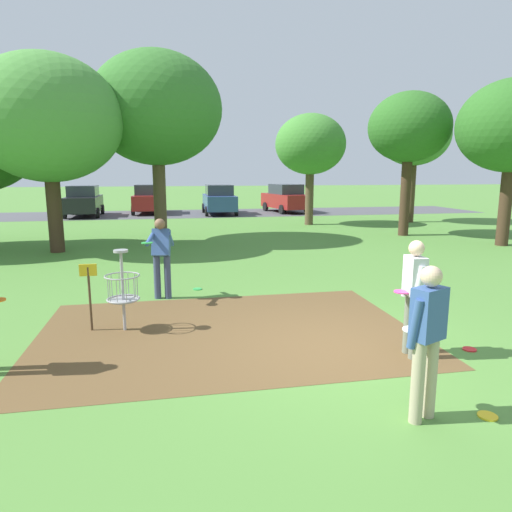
{
  "coord_description": "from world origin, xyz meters",
  "views": [
    {
      "loc": [
        -2.47,
        -6.19,
        2.66
      ],
      "look_at": [
        -0.77,
        2.57,
        1.0
      ],
      "focal_mm": 31.95,
      "sensor_mm": 36.0,
      "label": 1
    }
  ],
  "objects_px": {
    "frisbee_near_basket": "(469,349)",
    "player_waiting_right": "(161,253)",
    "frisbee_far_right": "(197,289)",
    "tree_mid_left": "(156,109)",
    "player_foreground_watching": "(414,292)",
    "parked_car_leftmost": "(84,201)",
    "player_throwing": "(427,335)",
    "parked_car_center_right": "(219,200)",
    "disc_golf_basket": "(119,287)",
    "parked_car_center_left": "(149,199)",
    "tree_near_left": "(310,145)",
    "tree_far_right": "(409,128)",
    "frisbee_by_tee": "(488,416)",
    "tree_near_right": "(47,119)",
    "tree_far_left": "(414,136)",
    "parked_car_rightmost": "(286,198)"
  },
  "relations": [
    {
      "from": "frisbee_far_right",
      "to": "tree_far_right",
      "type": "relative_size",
      "value": 0.03
    },
    {
      "from": "frisbee_near_basket",
      "to": "player_waiting_right",
      "type": "bearing_deg",
      "value": 140.54
    },
    {
      "from": "player_foreground_watching",
      "to": "player_throwing",
      "type": "height_order",
      "value": "same"
    },
    {
      "from": "tree_near_right",
      "to": "parked_car_leftmost",
      "type": "xyz_separation_m",
      "value": [
        -1.26,
        12.82,
        -3.38
      ]
    },
    {
      "from": "player_throwing",
      "to": "parked_car_rightmost",
      "type": "distance_m",
      "value": 25.76
    },
    {
      "from": "disc_golf_basket",
      "to": "parked_car_leftmost",
      "type": "height_order",
      "value": "parked_car_leftmost"
    },
    {
      "from": "player_foreground_watching",
      "to": "tree_far_right",
      "type": "relative_size",
      "value": 0.29
    },
    {
      "from": "player_waiting_right",
      "to": "tree_near_right",
      "type": "distance_m",
      "value": 8.1
    },
    {
      "from": "tree_far_right",
      "to": "parked_car_leftmost",
      "type": "relative_size",
      "value": 1.37
    },
    {
      "from": "tree_near_right",
      "to": "parked_car_center_left",
      "type": "bearing_deg",
      "value": 79.85
    },
    {
      "from": "tree_far_right",
      "to": "tree_mid_left",
      "type": "bearing_deg",
      "value": 178.72
    },
    {
      "from": "frisbee_far_right",
      "to": "parked_car_leftmost",
      "type": "bearing_deg",
      "value": 106.52
    },
    {
      "from": "tree_far_left",
      "to": "frisbee_near_basket",
      "type": "bearing_deg",
      "value": -116.54
    },
    {
      "from": "disc_golf_basket",
      "to": "parked_car_center_left",
      "type": "xyz_separation_m",
      "value": [
        -0.32,
        22.46,
        0.17
      ]
    },
    {
      "from": "frisbee_by_tee",
      "to": "tree_far_right",
      "type": "bearing_deg",
      "value": 64.85
    },
    {
      "from": "parked_car_center_left",
      "to": "parked_car_rightmost",
      "type": "bearing_deg",
      "value": -4.88
    },
    {
      "from": "tree_mid_left",
      "to": "tree_far_right",
      "type": "height_order",
      "value": "tree_mid_left"
    },
    {
      "from": "tree_near_left",
      "to": "parked_car_center_left",
      "type": "relative_size",
      "value": 1.28
    },
    {
      "from": "tree_far_right",
      "to": "frisbee_far_right",
      "type": "bearing_deg",
      "value": -141.0
    },
    {
      "from": "player_foreground_watching",
      "to": "player_throwing",
      "type": "xyz_separation_m",
      "value": [
        -0.77,
        -1.62,
        0.0
      ]
    },
    {
      "from": "frisbee_near_basket",
      "to": "frisbee_far_right",
      "type": "height_order",
      "value": "same"
    },
    {
      "from": "tree_near_right",
      "to": "parked_car_center_right",
      "type": "xyz_separation_m",
      "value": [
        6.88,
        12.71,
        -3.38
      ]
    },
    {
      "from": "frisbee_by_tee",
      "to": "parked_car_center_right",
      "type": "distance_m",
      "value": 24.74
    },
    {
      "from": "frisbee_near_basket",
      "to": "tree_far_left",
      "type": "bearing_deg",
      "value": 63.46
    },
    {
      "from": "player_throwing",
      "to": "tree_far_right",
      "type": "bearing_deg",
      "value": 62.15
    },
    {
      "from": "player_waiting_right",
      "to": "tree_near_left",
      "type": "xyz_separation_m",
      "value": [
        7.19,
        12.58,
        2.97
      ]
    },
    {
      "from": "frisbee_near_basket",
      "to": "parked_car_center_right",
      "type": "bearing_deg",
      "value": 93.05
    },
    {
      "from": "tree_near_right",
      "to": "frisbee_far_right",
      "type": "bearing_deg",
      "value": -53.88
    },
    {
      "from": "frisbee_near_basket",
      "to": "parked_car_leftmost",
      "type": "bearing_deg",
      "value": 112.07
    },
    {
      "from": "player_throwing",
      "to": "tree_far_left",
      "type": "bearing_deg",
      "value": 61.09
    },
    {
      "from": "tree_near_left",
      "to": "parked_car_rightmost",
      "type": "height_order",
      "value": "tree_near_left"
    },
    {
      "from": "player_waiting_right",
      "to": "tree_far_right",
      "type": "xyz_separation_m",
      "value": [
        9.92,
        8.03,
        3.4
      ]
    },
    {
      "from": "tree_near_left",
      "to": "tree_far_right",
      "type": "height_order",
      "value": "tree_far_right"
    },
    {
      "from": "tree_far_left",
      "to": "parked_car_rightmost",
      "type": "bearing_deg",
      "value": 124.78
    },
    {
      "from": "disc_golf_basket",
      "to": "frisbee_by_tee",
      "type": "height_order",
      "value": "disc_golf_basket"
    },
    {
      "from": "player_foreground_watching",
      "to": "parked_car_leftmost",
      "type": "relative_size",
      "value": 0.4
    },
    {
      "from": "tree_mid_left",
      "to": "parked_car_rightmost",
      "type": "height_order",
      "value": "tree_mid_left"
    },
    {
      "from": "tree_near_left",
      "to": "parked_car_rightmost",
      "type": "xyz_separation_m",
      "value": [
        0.67,
        7.25,
        -3.03
      ]
    },
    {
      "from": "parked_car_center_left",
      "to": "parked_car_center_right",
      "type": "bearing_deg",
      "value": -17.68
    },
    {
      "from": "frisbee_far_right",
      "to": "tree_near_left",
      "type": "xyz_separation_m",
      "value": [
        6.42,
        11.96,
        3.94
      ]
    },
    {
      "from": "disc_golf_basket",
      "to": "parked_car_rightmost",
      "type": "bearing_deg",
      "value": 68.53
    },
    {
      "from": "player_waiting_right",
      "to": "tree_far_right",
      "type": "height_order",
      "value": "tree_far_right"
    },
    {
      "from": "frisbee_by_tee",
      "to": "parked_car_center_right",
      "type": "height_order",
      "value": "parked_car_center_right"
    },
    {
      "from": "player_throwing",
      "to": "parked_car_center_right",
      "type": "bearing_deg",
      "value": 88.71
    },
    {
      "from": "disc_golf_basket",
      "to": "parked_car_center_left",
      "type": "height_order",
      "value": "parked_car_center_left"
    },
    {
      "from": "tree_near_right",
      "to": "frisbee_near_basket",
      "type": "bearing_deg",
      "value": -51.73
    },
    {
      "from": "frisbee_by_tee",
      "to": "parked_car_center_right",
      "type": "xyz_separation_m",
      "value": [
        -0.19,
        24.73,
        0.91
      ]
    },
    {
      "from": "player_throwing",
      "to": "player_foreground_watching",
      "type": "bearing_deg",
      "value": 64.5
    },
    {
      "from": "frisbee_far_right",
      "to": "tree_mid_left",
      "type": "relative_size",
      "value": 0.03
    },
    {
      "from": "tree_far_left",
      "to": "parked_car_center_right",
      "type": "distance_m",
      "value": 12.01
    }
  ]
}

